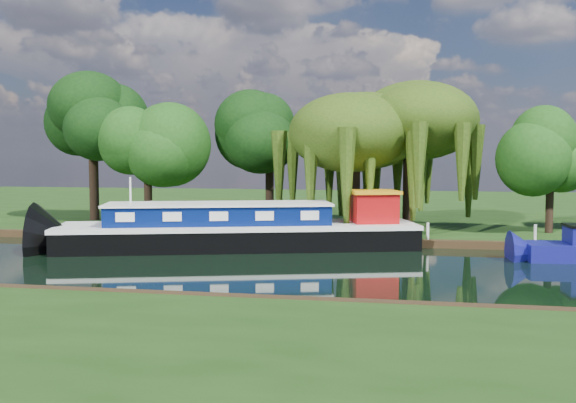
# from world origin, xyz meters

# --- Properties ---
(ground) EXTENTS (120.00, 120.00, 0.00)m
(ground) POSITION_xyz_m (0.00, 0.00, 0.00)
(ground) COLOR black
(far_bank) EXTENTS (120.00, 52.00, 0.45)m
(far_bank) POSITION_xyz_m (0.00, 34.00, 0.23)
(far_bank) COLOR black
(far_bank) RESTS_ON ground
(dutch_barge) EXTENTS (21.02, 10.23, 4.34)m
(dutch_barge) POSITION_xyz_m (-7.63, 5.87, 1.07)
(dutch_barge) COLOR black
(dutch_barge) RESTS_ON ground
(red_dinghy) EXTENTS (3.37, 2.81, 0.60)m
(red_dinghy) POSITION_xyz_m (-14.25, 6.64, 0.00)
(red_dinghy) COLOR #990B0C
(red_dinghy) RESTS_ON ground
(willow_left) EXTENTS (7.16, 7.16, 8.58)m
(willow_left) POSITION_xyz_m (-1.64, 12.43, 6.68)
(willow_left) COLOR black
(willow_left) RESTS_ON far_bank
(willow_right) EXTENTS (7.43, 7.43, 9.05)m
(willow_right) POSITION_xyz_m (1.83, 13.58, 7.05)
(willow_right) COLOR black
(willow_right) RESTS_ON far_bank
(tree_far_left) EXTENTS (5.20, 5.20, 8.37)m
(tree_far_left) POSITION_xyz_m (-16.41, 13.07, 6.18)
(tree_far_left) COLOR black
(tree_far_left) RESTS_ON far_bank
(tree_far_back) EXTENTS (6.01, 6.01, 10.10)m
(tree_far_back) POSITION_xyz_m (-21.74, 15.31, 7.48)
(tree_far_back) COLOR black
(tree_far_back) RESTS_ON far_bank
(tree_far_mid) EXTENTS (5.44, 5.44, 8.90)m
(tree_far_mid) POSITION_xyz_m (-8.32, 16.69, 6.58)
(tree_far_mid) COLOR black
(tree_far_mid) RESTS_ON far_bank
(tree_far_right) EXTENTS (4.23, 4.23, 6.92)m
(tree_far_right) POSITION_xyz_m (10.71, 13.15, 5.22)
(tree_far_right) COLOR black
(tree_far_right) RESTS_ON far_bank
(lamppost) EXTENTS (0.36, 0.36, 2.56)m
(lamppost) POSITION_xyz_m (0.50, 10.50, 2.42)
(lamppost) COLOR silver
(lamppost) RESTS_ON far_bank
(mooring_posts) EXTENTS (19.16, 0.16, 1.00)m
(mooring_posts) POSITION_xyz_m (-0.50, 8.40, 0.95)
(mooring_posts) COLOR silver
(mooring_posts) RESTS_ON far_bank
(reeds_near) EXTENTS (33.70, 1.50, 1.10)m
(reeds_near) POSITION_xyz_m (6.87, -7.57, 0.55)
(reeds_near) COLOR #1A4211
(reeds_near) RESTS_ON ground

